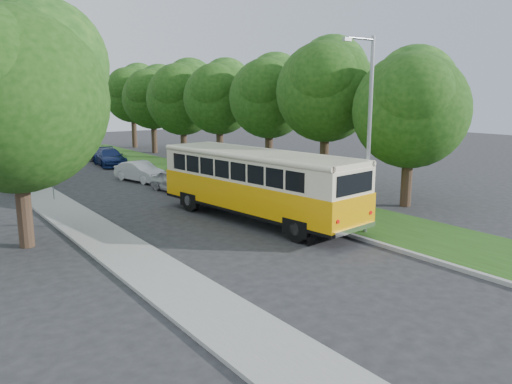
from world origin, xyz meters
TOP-DOWN VIEW (x-y plane):
  - ground at (0.00, 0.00)m, footprint 120.00×120.00m
  - curb at (3.60, 5.00)m, footprint 0.20×70.00m
  - grass_verge at (5.95, 5.00)m, footprint 4.50×70.00m
  - sidewalk at (-4.80, 5.00)m, footprint 2.20×70.00m
  - treeline at (3.15, 17.99)m, footprint 24.27×41.91m
  - lamppost_near at (4.21, -2.50)m, footprint 1.71×0.16m
  - lamppost_far at (-4.70, 16.00)m, footprint 1.71×0.16m
  - warning_sign at (-4.50, 11.98)m, footprint 0.56×0.10m
  - vintage_bus at (2.07, 2.09)m, footprint 4.16×11.32m
  - car_silver at (2.16, 10.63)m, footprint 2.06×3.94m
  - car_white at (1.88, 15.18)m, footprint 2.38×4.28m
  - car_blue at (2.81, 23.65)m, footprint 2.45×4.98m
  - car_grey at (3.00, 28.76)m, footprint 3.87×5.79m

SIDE VIEW (x-z plane):
  - ground at x=0.00m, z-range 0.00..0.00m
  - sidewalk at x=-4.80m, z-range 0.00..0.12m
  - grass_verge at x=5.95m, z-range 0.00..0.13m
  - curb at x=3.60m, z-range 0.00..0.15m
  - car_silver at x=2.16m, z-range 0.00..1.28m
  - car_white at x=1.88m, z-range 0.00..1.34m
  - car_blue at x=2.81m, z-range 0.00..1.39m
  - car_grey at x=3.00m, z-range 0.00..1.47m
  - vintage_bus at x=2.07m, z-range 0.00..3.28m
  - warning_sign at x=-4.50m, z-range 0.46..2.96m
  - lamppost_far at x=-4.70m, z-range 0.37..7.87m
  - lamppost_near at x=4.21m, z-range 0.37..8.37m
  - treeline at x=3.15m, z-range 1.20..10.66m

